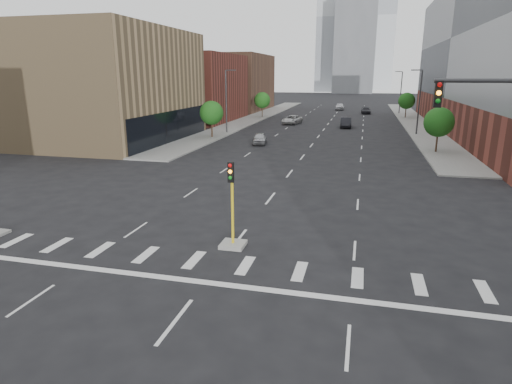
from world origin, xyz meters
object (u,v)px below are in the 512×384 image
at_px(median_traffic_signal, 233,229).
at_px(car_distant, 340,106).
at_px(car_near_left, 260,139).
at_px(car_deep_right, 366,111).
at_px(car_mid_right, 346,123).
at_px(car_far_left, 292,120).

bearing_deg(median_traffic_signal, car_distant, 89.90).
bearing_deg(car_near_left, car_deep_right, 65.66).
xyz_separation_m(car_mid_right, car_far_left, (-9.38, 3.04, -0.07)).
distance_m(car_near_left, car_deep_right, 48.86).
height_order(car_mid_right, car_deep_right, car_mid_right).
distance_m(car_far_left, car_deep_right, 27.08).
distance_m(median_traffic_signal, car_mid_right, 52.75).
xyz_separation_m(car_near_left, car_deep_right, (12.82, 47.15, 0.02)).
bearing_deg(car_far_left, car_deep_right, 71.96).
bearing_deg(car_deep_right, car_near_left, -107.30).
height_order(car_near_left, car_distant, car_distant).
height_order(car_near_left, car_mid_right, car_mid_right).
xyz_separation_m(median_traffic_signal, car_far_left, (-6.19, 55.69, -0.23)).
distance_m(car_near_left, car_distant, 56.91).
bearing_deg(car_mid_right, car_deep_right, 79.54).
bearing_deg(car_distant, median_traffic_signal, -90.99).
xyz_separation_m(car_far_left, car_distant, (6.34, 33.36, 0.08)).
height_order(car_deep_right, car_distant, car_distant).
xyz_separation_m(car_near_left, car_mid_right, (9.63, 20.13, 0.13)).
bearing_deg(car_mid_right, car_distant, 91.06).
xyz_separation_m(car_mid_right, car_deep_right, (3.20, 27.03, -0.11)).
distance_m(median_traffic_signal, car_deep_right, 79.93).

